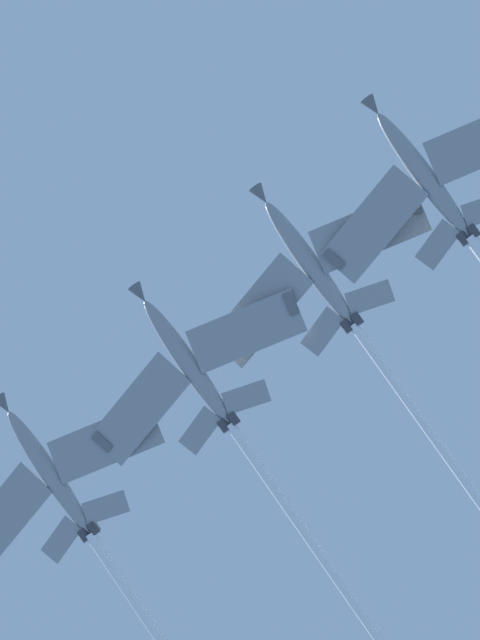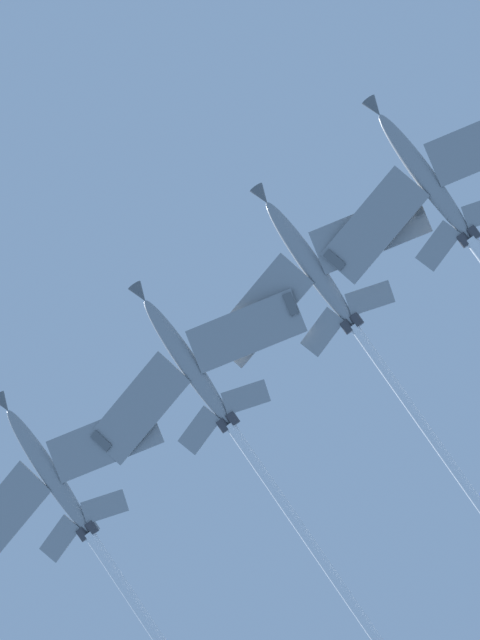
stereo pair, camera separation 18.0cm
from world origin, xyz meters
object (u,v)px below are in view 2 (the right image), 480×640
object	(u,v)px
jet_inner_left	(335,300)
jet_centre	(221,411)
jet_inner_right	(83,524)
jet_far_left	(466,232)

from	to	relation	value
jet_inner_left	jet_centre	distance (m)	12.56
jet_inner_left	jet_inner_right	xyz separation A→B (m)	(-19.19, -19.07, -1.53)
jet_inner_left	jet_inner_right	bearing A→B (deg)	-135.17
jet_far_left	jet_centre	xyz separation A→B (m)	(-15.27, -17.99, -0.08)
jet_centre	jet_inner_right	distance (m)	14.60
jet_inner_right	jet_far_left	bearing A→B (deg)	48.36
jet_far_left	jet_inner_right	bearing A→B (deg)	-131.64
jet_far_left	jet_inner_right	distance (m)	38.18
jet_centre	jet_inner_right	size ratio (longest dim) A/B	1.05
jet_far_left	jet_inner_left	world-z (taller)	jet_inner_left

